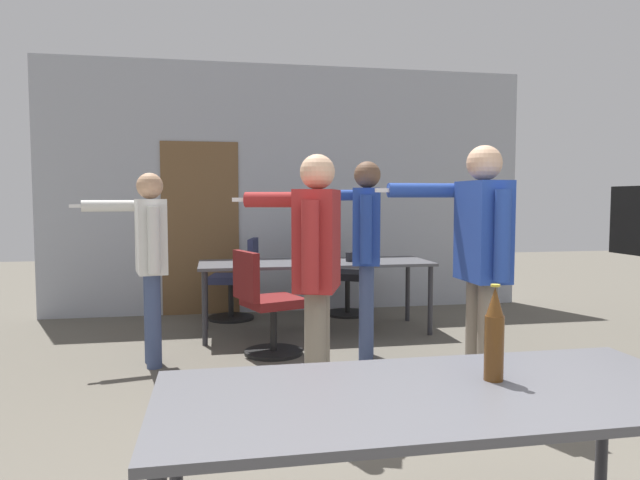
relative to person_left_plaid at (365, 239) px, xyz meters
The scene contains 12 objects.
back_wall 2.32m from the person_left_plaid, 98.96° to the left, with size 5.89×0.12×2.99m.
conference_table_near 3.01m from the person_left_plaid, 100.43° to the right, with size 1.88×0.78×0.73m.
conference_table_far 1.11m from the person_left_plaid, 103.68° to the left, with size 2.36×0.80×0.73m.
person_left_plaid is the anchor object (origin of this frame).
person_center_tall 1.31m from the person_left_plaid, 70.02° to the right, with size 0.78×0.61×1.72m.
person_right_polo 1.34m from the person_left_plaid, 118.85° to the right, with size 0.71×0.80×1.65m.
person_near_casual 1.80m from the person_left_plaid, behind, with size 0.80×0.58×1.59m.
office_chair_side_rolled 1.97m from the person_left_plaid, 83.44° to the left, with size 0.67×0.65×0.94m.
office_chair_far_right 1.06m from the person_left_plaid, 163.66° to the left, with size 0.64×0.60×0.93m.
office_chair_near_pushed 2.16m from the person_left_plaid, 119.28° to the left, with size 0.61×0.55×0.93m.
beer_bottle 2.89m from the person_left_plaid, 96.10° to the right, with size 0.07×0.07×0.34m.
drink_cup 1.00m from the person_left_plaid, 84.54° to the left, with size 0.07×0.07×0.10m.
Camera 1 is at (-0.95, -1.50, 1.37)m, focal length 32.00 mm.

